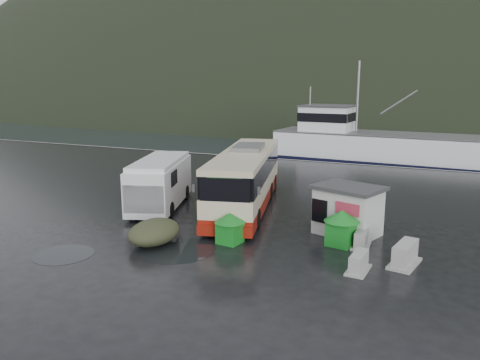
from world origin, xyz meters
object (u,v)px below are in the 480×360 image
at_px(coach_bus, 246,206).
at_px(jersey_barrier_b, 361,246).
at_px(dome_tent, 155,244).
at_px(jersey_barrier_a, 358,271).
at_px(waste_bin_left, 230,243).
at_px(fishing_trawler, 385,153).
at_px(jersey_barrier_c, 404,265).
at_px(waste_bin_right, 341,245).
at_px(ticket_kiosk, 347,234).
at_px(white_van, 161,207).

bearing_deg(coach_bus, jersey_barrier_b, -43.73).
height_order(dome_tent, jersey_barrier_a, dome_tent).
relative_size(waste_bin_left, dome_tent, 0.50).
relative_size(dome_tent, fishing_trawler, 0.10).
xyz_separation_m(jersey_barrier_c, fishing_trawler, (-4.39, 29.81, 0.00)).
relative_size(jersey_barrier_a, jersey_barrier_c, 0.80).
bearing_deg(waste_bin_left, jersey_barrier_b, 19.38).
distance_m(waste_bin_right, ticket_kiosk, 1.60).
bearing_deg(waste_bin_right, white_van, 168.53).
bearing_deg(dome_tent, jersey_barrier_b, 21.80).
height_order(ticket_kiosk, fishing_trawler, fishing_trawler).
bearing_deg(fishing_trawler, waste_bin_right, -83.21).
relative_size(waste_bin_left, jersey_barrier_b, 0.92).
distance_m(dome_tent, ticket_kiosk, 8.73).
relative_size(coach_bus, jersey_barrier_b, 8.14).
height_order(waste_bin_left, jersey_barrier_a, waste_bin_left).
xyz_separation_m(white_van, fishing_trawler, (8.84, 26.43, 0.00)).
xyz_separation_m(white_van, ticket_kiosk, (10.46, -0.54, 0.00)).
xyz_separation_m(dome_tent, ticket_kiosk, (7.36, 4.70, 0.00)).
height_order(coach_bus, white_van, coach_bus).
relative_size(white_van, jersey_barrier_c, 3.73).
bearing_deg(white_van, waste_bin_left, -50.86).
distance_m(coach_bus, fishing_trawler, 24.80).
bearing_deg(jersey_barrier_b, jersey_barrier_a, -82.46).
distance_m(coach_bus, jersey_barrier_a, 10.07).
bearing_deg(fishing_trawler, white_van, -105.08).
bearing_deg(jersey_barrier_b, white_van, 170.28).
distance_m(waste_bin_left, jersey_barrier_a, 5.74).
height_order(jersey_barrier_c, fishing_trawler, fishing_trawler).
relative_size(ticket_kiosk, jersey_barrier_c, 1.64).
bearing_deg(ticket_kiosk, white_van, -164.31).
relative_size(ticket_kiosk, jersey_barrier_a, 2.06).
height_order(dome_tent, jersey_barrier_b, dome_tent).
relative_size(white_van, waste_bin_left, 4.90).
distance_m(coach_bus, jersey_barrier_b, 8.14).
distance_m(coach_bus, ticket_kiosk, 6.72).
distance_m(dome_tent, jersey_barrier_b, 8.88).
bearing_deg(fishing_trawler, jersey_barrier_b, -81.53).
bearing_deg(white_van, jersey_barrier_b, -28.35).
height_order(dome_tent, ticket_kiosk, ticket_kiosk).
bearing_deg(ticket_kiosk, jersey_barrier_b, -38.88).
height_order(ticket_kiosk, jersey_barrier_a, ticket_kiosk).
bearing_deg(waste_bin_left, dome_tent, -154.04).
xyz_separation_m(waste_bin_right, ticket_kiosk, (-0.07, 1.60, 0.00)).
distance_m(white_van, jersey_barrier_a, 12.63).
bearing_deg(coach_bus, waste_bin_left, -87.41).
height_order(waste_bin_right, ticket_kiosk, ticket_kiosk).
relative_size(waste_bin_left, ticket_kiosk, 0.46).
height_order(jersey_barrier_a, jersey_barrier_c, jersey_barrier_c).
bearing_deg(jersey_barrier_c, waste_bin_right, 155.27).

